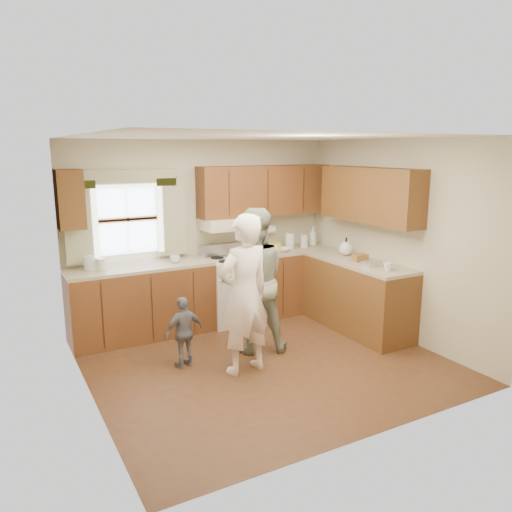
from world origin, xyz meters
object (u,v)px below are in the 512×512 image
woman_left (244,295)px  child (184,332)px  woman_right (253,281)px  stove (233,289)px

woman_left → child: (-0.53, 0.43, -0.47)m
woman_right → stove: bearing=-84.4°
child → stove: bearing=-145.5°
stove → child: 1.59m
woman_right → woman_left: bearing=71.2°
child → woman_left: bearing=131.4°
woman_right → child: woman_right is taller
woman_left → child: 0.82m
stove → child: stove is taller
stove → woman_left: 1.70m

